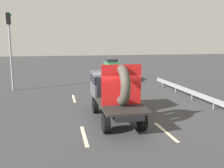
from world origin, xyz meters
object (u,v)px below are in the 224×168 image
at_px(flatbed_truck, 113,89).
at_px(traffic_light, 10,41).
at_px(oncoming_car, 111,63).
at_px(distant_sedan, 122,73).

bearing_deg(flatbed_truck, traffic_light, 126.78).
bearing_deg(oncoming_car, distant_sedan, -97.38).
xyz_separation_m(flatbed_truck, traffic_light, (-6.64, 8.88, 2.55)).
distance_m(flatbed_truck, distant_sedan, 12.98).
height_order(flatbed_truck, oncoming_car, flatbed_truck).
distance_m(distant_sedan, oncoming_car, 13.26).
bearing_deg(distant_sedan, traffic_light, -161.13).
height_order(distant_sedan, oncoming_car, oncoming_car).
xyz_separation_m(flatbed_truck, distant_sedan, (3.70, 12.42, -0.84)).
xyz_separation_m(traffic_light, oncoming_car, (12.04, 16.68, -3.36)).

